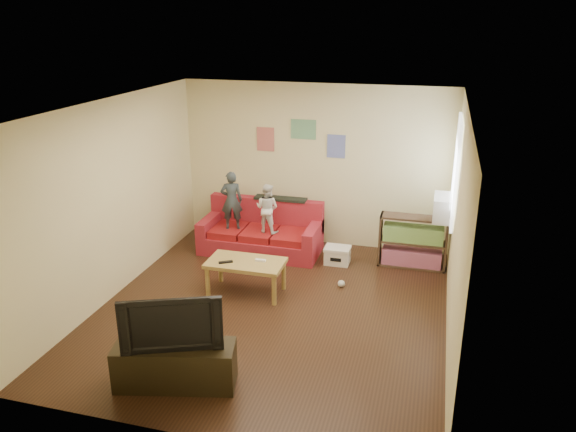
% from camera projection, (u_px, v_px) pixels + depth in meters
% --- Properties ---
extents(room_shell, '(4.52, 5.02, 2.72)m').
position_uv_depth(room_shell, '(271.00, 214.00, 7.04)').
color(room_shell, '#3A2214').
rests_on(room_shell, ground).
extents(sofa, '(1.95, 0.90, 0.86)m').
position_uv_depth(sofa, '(262.00, 234.00, 9.29)').
color(sofa, '#A7212E').
rests_on(sofa, ground).
extents(child_a, '(0.40, 0.33, 0.96)m').
position_uv_depth(child_a, '(232.00, 200.00, 9.04)').
color(child_a, '#313B3E').
rests_on(child_a, sofa).
extents(child_b, '(0.44, 0.38, 0.80)m').
position_uv_depth(child_b, '(267.00, 208.00, 8.92)').
color(child_b, white).
rests_on(child_b, sofa).
extents(coffee_table, '(1.07, 0.59, 0.48)m').
position_uv_depth(coffee_table, '(246.00, 266.00, 7.82)').
color(coffee_table, '#B29249').
rests_on(coffee_table, ground).
extents(remote, '(0.19, 0.14, 0.02)m').
position_uv_depth(remote, '(226.00, 262.00, 7.74)').
color(remote, black).
rests_on(remote, coffee_table).
extents(game_controller, '(0.15, 0.05, 0.03)m').
position_uv_depth(game_controller, '(260.00, 260.00, 7.79)').
color(game_controller, white).
rests_on(game_controller, coffee_table).
extents(bookshelf, '(1.03, 0.31, 0.82)m').
position_uv_depth(bookshelf, '(412.00, 244.00, 8.67)').
color(bookshelf, '#453122').
rests_on(bookshelf, ground).
extents(window, '(0.04, 1.08, 1.48)m').
position_uv_depth(window, '(456.00, 171.00, 7.89)').
color(window, white).
rests_on(window, room_shell).
extents(ac_unit, '(0.28, 0.55, 0.35)m').
position_uv_depth(ac_unit, '(443.00, 208.00, 8.11)').
color(ac_unit, '#B7B2A3').
rests_on(ac_unit, window).
extents(artwork_left, '(0.30, 0.01, 0.40)m').
position_uv_depth(artwork_left, '(265.00, 139.00, 9.37)').
color(artwork_left, '#D87266').
rests_on(artwork_left, room_shell).
extents(artwork_center, '(0.42, 0.01, 0.32)m').
position_uv_depth(artwork_center, '(303.00, 129.00, 9.14)').
color(artwork_center, '#72B27F').
rests_on(artwork_center, room_shell).
extents(artwork_right, '(0.30, 0.01, 0.38)m').
position_uv_depth(artwork_right, '(336.00, 146.00, 9.09)').
color(artwork_right, '#727FCC').
rests_on(artwork_right, room_shell).
extents(file_box, '(0.40, 0.30, 0.28)m').
position_uv_depth(file_box, '(337.00, 255.00, 8.84)').
color(file_box, white).
rests_on(file_box, ground).
extents(tv_stand, '(1.32, 0.70, 0.47)m').
position_uv_depth(tv_stand, '(175.00, 365.00, 5.90)').
color(tv_stand, black).
rests_on(tv_stand, ground).
extents(television, '(1.01, 0.52, 0.60)m').
position_uv_depth(television, '(172.00, 321.00, 5.72)').
color(television, black).
rests_on(television, tv_stand).
extents(tissue, '(0.13, 0.13, 0.10)m').
position_uv_depth(tissue, '(341.00, 284.00, 8.10)').
color(tissue, silver).
rests_on(tissue, ground).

